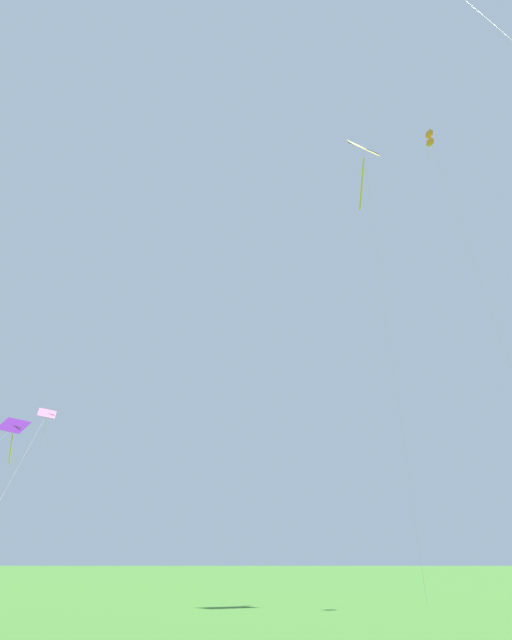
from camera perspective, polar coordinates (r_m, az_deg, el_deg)
kite_orange_box at (r=40.44m, az=15.16°, el=14.42°), size 2.80×6.16×25.42m
kite_yellow_diamond at (r=40.47m, az=9.37°, el=13.05°), size 2.02×6.76×25.87m
kite_purple_streamer at (r=49.78m, az=-20.64°, el=-9.21°), size 4.65×12.27×11.42m
kite_pink_low at (r=42.72m, az=-18.11°, el=-8.60°), size 1.12×9.98×10.71m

